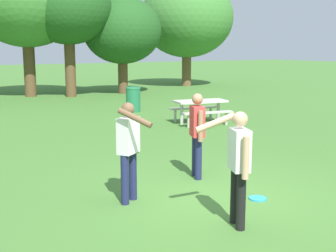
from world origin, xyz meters
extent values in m
plane|color=#447530|center=(0.00, 0.00, 0.00)|extent=(120.00, 120.00, 0.00)
cylinder|color=#1E234C|center=(0.39, 1.25, 0.41)|extent=(0.13, 0.13, 0.82)
cylinder|color=#1E234C|center=(0.30, 1.00, 0.41)|extent=(0.13, 0.13, 0.82)
cube|color=#D83838|center=(0.35, 1.13, 1.11)|extent=(0.34, 0.43, 0.58)
sphere|color=#9E7051|center=(0.35, 1.13, 1.53)|extent=(0.21, 0.21, 0.21)
cylinder|color=#9E7051|center=(0.44, 1.37, 1.06)|extent=(0.09, 0.09, 0.58)
cylinder|color=#9E7051|center=(0.25, 0.88, 1.06)|extent=(0.09, 0.09, 0.58)
cylinder|color=black|center=(-0.55, -1.25, 0.41)|extent=(0.13, 0.13, 0.82)
cylinder|color=black|center=(-0.46, -1.01, 0.41)|extent=(0.13, 0.13, 0.82)
cube|color=white|center=(-0.51, -1.13, 1.11)|extent=(0.34, 0.43, 0.58)
sphere|color=tan|center=(-0.51, -1.13, 1.53)|extent=(0.21, 0.21, 0.21)
cylinder|color=tan|center=(-0.60, -1.37, 1.06)|extent=(0.09, 0.09, 0.58)
cylinder|color=tan|center=(-0.67, -0.79, 1.45)|extent=(0.57, 0.29, 0.28)
cylinder|color=#1E234C|center=(-1.27, 0.63, 0.41)|extent=(0.13, 0.13, 0.82)
cylinder|color=#1E234C|center=(-1.49, 0.49, 0.41)|extent=(0.13, 0.13, 0.82)
cube|color=white|center=(-1.38, 0.56, 1.11)|extent=(0.44, 0.40, 0.58)
sphere|color=brown|center=(-1.38, 0.56, 1.53)|extent=(0.21, 0.21, 0.21)
cylinder|color=brown|center=(-1.17, 0.71, 1.06)|extent=(0.09, 0.09, 0.58)
cylinder|color=brown|center=(-1.44, 0.19, 1.45)|extent=(0.40, 0.53, 0.28)
cylinder|color=#2D9EDB|center=(0.51, -0.43, 0.01)|extent=(0.30, 0.30, 0.03)
cube|color=beige|center=(3.96, 6.18, 0.74)|extent=(1.81, 1.05, 0.06)
cube|color=#B6B2A8|center=(3.86, 5.61, 0.44)|extent=(1.72, 0.56, 0.05)
cube|color=#B6B2A8|center=(4.07, 6.76, 0.44)|extent=(1.72, 0.56, 0.05)
cylinder|color=#B6B2A8|center=(3.31, 6.30, 0.35)|extent=(0.11, 0.11, 0.71)
cylinder|color=#B6B2A8|center=(3.20, 5.73, 0.21)|extent=(0.09, 0.09, 0.41)
cylinder|color=#B6B2A8|center=(3.41, 6.87, 0.21)|extent=(0.09, 0.09, 0.41)
cylinder|color=#B6B2A8|center=(4.61, 6.06, 0.35)|extent=(0.11, 0.11, 0.71)
cylinder|color=#B6B2A8|center=(4.51, 5.49, 0.21)|extent=(0.09, 0.09, 0.41)
cylinder|color=#B6B2A8|center=(4.72, 6.64, 0.21)|extent=(0.09, 0.09, 0.41)
cylinder|color=#237047|center=(3.27, 9.77, 0.45)|extent=(0.56, 0.56, 0.90)
cylinder|color=#2E8657|center=(3.27, 9.77, 0.93)|extent=(0.59, 0.59, 0.06)
cylinder|color=brown|center=(1.18, 17.27, 1.64)|extent=(0.58, 0.58, 3.28)
ellipsoid|color=#3D7A33|center=(1.18, 17.27, 4.76)|extent=(5.40, 5.40, 4.59)
cylinder|color=brown|center=(2.93, 16.15, 1.62)|extent=(0.53, 0.53, 3.25)
ellipsoid|color=#21511E|center=(2.93, 16.15, 4.43)|extent=(4.29, 4.29, 3.65)
cylinder|color=brown|center=(5.89, 16.27, 1.11)|extent=(0.53, 0.53, 2.22)
ellipsoid|color=#21511E|center=(5.89, 16.27, 3.37)|extent=(4.18, 4.18, 3.55)
cylinder|color=brown|center=(11.46, 18.49, 1.35)|extent=(0.60, 0.60, 2.70)
ellipsoid|color=#3D7A33|center=(11.46, 18.49, 4.32)|extent=(5.88, 5.88, 4.99)
camera|label=1|loc=(-4.40, -5.75, 2.51)|focal=47.56mm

